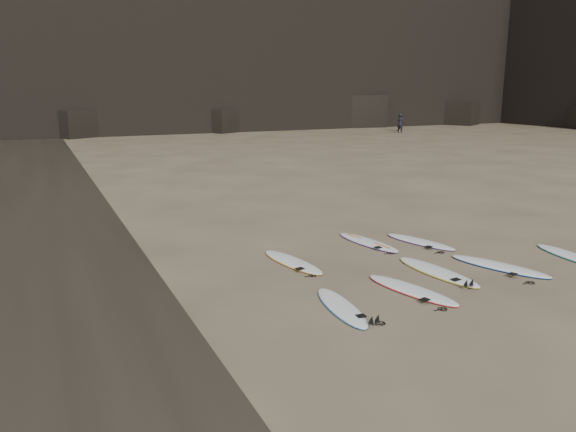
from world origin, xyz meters
The scene contains 11 objects.
ground centered at (0.00, 0.00, 0.00)m, with size 240.00×240.00×0.00m, color #897559.
surfboard_0 centered at (-3.95, -0.77, 0.04)m, with size 0.57×2.36×0.08m, color white.
surfboard_1 centered at (-1.98, -0.54, 0.05)m, with size 0.62×2.57×0.09m, color white.
surfboard_2 centered at (-0.59, 0.24, 0.05)m, with size 0.65×2.72×0.10m, color white.
surfboard_3 centered at (1.15, -0.08, 0.05)m, with size 0.65×2.69×0.10m, color white.
surfboard_4 centered at (3.63, -0.24, 0.05)m, with size 0.60×2.51×0.09m, color white.
surfboard_5 centered at (-3.58, 2.49, 0.05)m, with size 0.61×2.53×0.09m, color white.
surfboard_6 centered at (-0.71, 3.30, 0.05)m, with size 0.61×2.54×0.09m, color white.
surfboard_7 centered at (0.75, 2.70, 0.04)m, with size 0.58×2.43×0.09m, color white.
person_a centered at (24.29, 36.65, 0.97)m, with size 0.70×0.46×1.93m, color black.
person_b centered at (25.60, 38.42, 0.89)m, with size 0.86×0.67×1.77m, color black.
Camera 1 is at (-9.61, -10.42, 4.60)m, focal length 35.00 mm.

